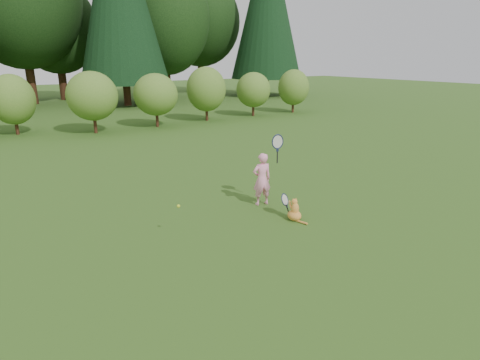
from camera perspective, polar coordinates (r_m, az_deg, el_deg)
ground at (r=8.28m, az=1.81°, el=-6.23°), size 100.00×100.00×0.00m
shrub_row at (r=19.84m, az=-20.11°, el=10.63°), size 28.00×3.00×2.80m
child at (r=9.14m, az=3.20°, el=0.29°), size 0.69×0.38×1.83m
cat at (r=8.47m, az=7.72°, el=-4.05°), size 0.40×0.71×0.64m
tennis_ball at (r=7.51m, az=-8.75°, el=-3.69°), size 0.06×0.06×0.06m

